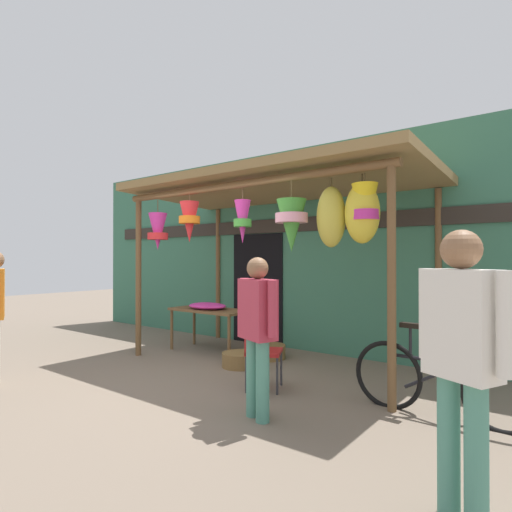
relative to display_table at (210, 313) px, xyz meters
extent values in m
plane|color=#756656|center=(0.99, -1.19, -0.63)|extent=(30.00, 30.00, 0.00)
cube|color=#387056|center=(0.99, 1.15, 1.08)|extent=(10.47, 0.25, 3.43)
cube|color=#2D2823|center=(0.99, 1.00, 1.50)|extent=(9.43, 0.04, 0.24)
cube|color=black|center=(0.23, 1.01, 0.37)|extent=(1.10, 0.03, 2.00)
cylinder|color=brown|center=(-0.73, -0.89, 0.62)|extent=(0.09, 0.09, 2.52)
cylinder|color=brown|center=(3.35, -0.89, 0.62)|extent=(0.09, 0.09, 2.52)
cylinder|color=brown|center=(-0.73, 1.01, 0.62)|extent=(0.09, 0.09, 2.52)
cylinder|color=brown|center=(3.35, 1.01, 0.62)|extent=(0.09, 0.09, 2.52)
cylinder|color=brown|center=(1.31, -0.89, 1.88)|extent=(4.28, 0.10, 0.10)
cylinder|color=brown|center=(1.31, 1.01, 2.03)|extent=(4.28, 0.10, 0.10)
cube|color=olive|center=(1.31, 0.06, 2.00)|extent=(4.58, 2.40, 0.23)
cylinder|color=brown|center=(-0.34, -0.83, 1.73)|extent=(0.01, 0.01, 0.21)
cone|color=#D13399|center=(-0.34, -0.83, 1.34)|extent=(0.29, 0.29, 0.58)
cylinder|color=red|center=(-0.34, -0.83, 1.26)|extent=(0.31, 0.31, 0.10)
cylinder|color=brown|center=(0.45, -0.90, 1.78)|extent=(0.01, 0.01, 0.10)
cone|color=red|center=(0.45, -0.90, 1.44)|extent=(0.28, 0.28, 0.58)
cylinder|color=orange|center=(0.45, -0.90, 1.47)|extent=(0.30, 0.30, 0.11)
cylinder|color=brown|center=(1.35, -0.82, 1.76)|extent=(0.01, 0.01, 0.15)
cone|color=#D13399|center=(1.35, -0.82, 1.40)|extent=(0.22, 0.22, 0.57)
cylinder|color=green|center=(1.35, -0.82, 1.38)|extent=(0.24, 0.24, 0.10)
cylinder|color=brown|center=(2.18, -0.93, 1.72)|extent=(0.01, 0.01, 0.22)
cone|color=green|center=(2.18, -0.93, 1.30)|extent=(0.35, 0.35, 0.62)
cylinder|color=pink|center=(2.18, -0.93, 1.39)|extent=(0.38, 0.38, 0.11)
cylinder|color=brown|center=(3.04, -0.82, 1.78)|extent=(0.01, 0.01, 0.11)
cone|color=yellow|center=(3.04, -0.82, 1.42)|extent=(0.28, 0.28, 0.60)
cylinder|color=#D13399|center=(3.04, -0.82, 1.38)|extent=(0.30, 0.30, 0.11)
cylinder|color=#4C3D23|center=(3.00, -0.79, 1.79)|extent=(0.02, 0.02, 0.09)
ellipsoid|color=yellow|center=(3.00, -0.79, 1.41)|extent=(0.38, 0.33, 0.67)
cylinder|color=#4C3D23|center=(2.63, -0.79, 1.78)|extent=(0.02, 0.02, 0.10)
ellipsoid|color=gold|center=(2.63, -0.79, 1.39)|extent=(0.34, 0.29, 0.69)
cube|color=brown|center=(0.00, 0.00, 0.06)|extent=(1.39, 0.63, 0.04)
cylinder|color=brown|center=(-0.64, -0.27, -0.30)|extent=(0.05, 0.05, 0.67)
cylinder|color=brown|center=(0.64, -0.27, -0.30)|extent=(0.05, 0.05, 0.67)
cylinder|color=brown|center=(-0.64, 0.27, -0.30)|extent=(0.05, 0.05, 0.67)
cylinder|color=brown|center=(0.64, 0.27, -0.30)|extent=(0.05, 0.05, 0.67)
ellipsoid|color=#D13399|center=(-0.02, -0.04, 0.13)|extent=(0.71, 0.49, 0.10)
ellipsoid|color=yellow|center=(0.08, -0.09, 0.13)|extent=(0.32, 0.25, 0.07)
cube|color=#AD1E1E|center=(1.89, -1.08, -0.19)|extent=(0.54, 0.54, 0.04)
cube|color=#AD1E1E|center=(1.73, -1.16, 0.01)|extent=(0.21, 0.37, 0.40)
cylinder|color=#333338|center=(2.13, -1.16, -0.41)|extent=(0.03, 0.03, 0.44)
cylinder|color=#333338|center=(1.97, -0.84, -0.41)|extent=(0.03, 0.03, 0.44)
cylinder|color=#333338|center=(1.81, -1.32, -0.41)|extent=(0.03, 0.03, 0.44)
cylinder|color=#333338|center=(1.65, -1.00, -0.41)|extent=(0.03, 0.03, 0.44)
cylinder|color=brown|center=(1.02, -0.47, -0.53)|extent=(0.51, 0.51, 0.20)
cylinder|color=brown|center=(1.04, 0.19, -0.53)|extent=(0.55, 0.55, 0.21)
torus|color=black|center=(4.31, -0.81, -0.30)|extent=(0.71, 0.07, 0.71)
torus|color=black|center=(3.27, -0.78, -0.30)|extent=(0.71, 0.07, 0.71)
cylinder|color=black|center=(3.79, -0.80, -0.08)|extent=(0.88, 0.06, 0.04)
cylinder|color=black|center=(3.69, -0.80, -0.25)|extent=(0.50, 0.05, 0.31)
cylinder|color=black|center=(3.50, -0.79, 0.08)|extent=(0.03, 0.03, 0.30)
cube|color=black|center=(3.50, -0.79, 0.24)|extent=(0.20, 0.09, 0.05)
cylinder|color=#262628|center=(4.23, -0.81, 0.18)|extent=(0.04, 0.44, 0.02)
cylinder|color=#4C8E7A|center=(4.20, -2.38, -0.21)|extent=(0.13, 0.13, 0.85)
cylinder|color=#4C8E7A|center=(4.37, -2.46, -0.21)|extent=(0.13, 0.13, 0.85)
cube|color=silver|center=(4.28, -2.42, 0.53)|extent=(0.46, 0.37, 0.63)
cylinder|color=silver|center=(4.06, -2.31, 0.56)|extent=(0.08, 0.08, 0.57)
cylinder|color=silver|center=(4.51, -2.53, 0.56)|extent=(0.08, 0.08, 0.57)
sphere|color=#896042|center=(4.28, -2.42, 0.96)|extent=(0.23, 0.23, 0.23)
cylinder|color=#4C8E7A|center=(2.30, -1.83, -0.25)|extent=(0.13, 0.13, 0.77)
cylinder|color=#4C8E7A|center=(2.47, -1.90, -0.25)|extent=(0.13, 0.13, 0.77)
cube|color=#B23347|center=(2.38, -1.87, 0.42)|extent=(0.45, 0.35, 0.58)
cylinder|color=#B23347|center=(2.14, -1.77, 0.45)|extent=(0.08, 0.08, 0.52)
cylinder|color=#B23347|center=(2.62, -1.96, 0.45)|extent=(0.08, 0.08, 0.52)
sphere|color=#896042|center=(2.38, -1.87, 0.82)|extent=(0.21, 0.21, 0.21)
camera|label=1|loc=(4.79, -5.09, 0.91)|focal=29.26mm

